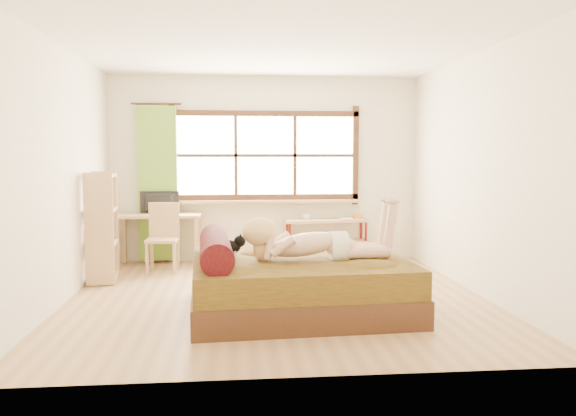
{
  "coord_description": "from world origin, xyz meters",
  "views": [
    {
      "loc": [
        -0.45,
        -6.02,
        1.54
      ],
      "look_at": [
        0.14,
        0.2,
        0.96
      ],
      "focal_mm": 35.0,
      "sensor_mm": 36.0,
      "label": 1
    }
  ],
  "objects": [
    {
      "name": "floor",
      "position": [
        0.0,
        0.0,
        0.0
      ],
      "size": [
        4.5,
        4.5,
        0.0
      ],
      "primitive_type": "plane",
      "color": "#9E754C",
      "rests_on": "ground"
    },
    {
      "name": "ceiling",
      "position": [
        0.0,
        0.0,
        2.7
      ],
      "size": [
        4.5,
        4.5,
        0.0
      ],
      "primitive_type": "plane",
      "rotation": [
        3.14,
        0.0,
        0.0
      ],
      "color": "white",
      "rests_on": "wall_back"
    },
    {
      "name": "wall_back",
      "position": [
        0.0,
        2.25,
        1.35
      ],
      "size": [
        4.5,
        0.0,
        4.5
      ],
      "primitive_type": "plane",
      "rotation": [
        1.57,
        0.0,
        0.0
      ],
      "color": "silver",
      "rests_on": "floor"
    },
    {
      "name": "wall_front",
      "position": [
        0.0,
        -2.25,
        1.35
      ],
      "size": [
        4.5,
        0.0,
        4.5
      ],
      "primitive_type": "plane",
      "rotation": [
        -1.57,
        0.0,
        0.0
      ],
      "color": "silver",
      "rests_on": "floor"
    },
    {
      "name": "wall_left",
      "position": [
        -2.25,
        0.0,
        1.35
      ],
      "size": [
        0.0,
        4.5,
        4.5
      ],
      "primitive_type": "plane",
      "rotation": [
        1.57,
        0.0,
        1.57
      ],
      "color": "silver",
      "rests_on": "floor"
    },
    {
      "name": "wall_right",
      "position": [
        2.25,
        0.0,
        1.35
      ],
      "size": [
        0.0,
        4.5,
        4.5
      ],
      "primitive_type": "plane",
      "rotation": [
        1.57,
        0.0,
        -1.57
      ],
      "color": "silver",
      "rests_on": "floor"
    },
    {
      "name": "window",
      "position": [
        0.0,
        2.22,
        1.51
      ],
      "size": [
        2.8,
        0.16,
        1.46
      ],
      "color": "#FFEDBF",
      "rests_on": "wall_back"
    },
    {
      "name": "curtain",
      "position": [
        -1.55,
        2.13,
        1.15
      ],
      "size": [
        0.55,
        0.1,
        2.2
      ],
      "primitive_type": "cube",
      "color": "#4B8624",
      "rests_on": "wall_back"
    },
    {
      "name": "bed",
      "position": [
        0.13,
        -0.56,
        0.29
      ],
      "size": [
        2.21,
        1.82,
        0.8
      ],
      "rotation": [
        0.0,
        0.0,
        0.06
      ],
      "color": "#361B10",
      "rests_on": "floor"
    },
    {
      "name": "woman",
      "position": [
        0.33,
        -0.61,
        0.85
      ],
      "size": [
        1.5,
        0.51,
        0.63
      ],
      "primitive_type": null,
      "rotation": [
        0.0,
        0.0,
        0.06
      ],
      "color": "#D4A589",
      "rests_on": "bed"
    },
    {
      "name": "kitten",
      "position": [
        -0.54,
        -0.46,
        0.66
      ],
      "size": [
        0.32,
        0.15,
        0.25
      ],
      "primitive_type": null,
      "rotation": [
        0.0,
        0.0,
        0.06
      ],
      "color": "black",
      "rests_on": "bed"
    },
    {
      "name": "desk",
      "position": [
        -1.52,
        1.95,
        0.63
      ],
      "size": [
        1.18,
        0.57,
        0.73
      ],
      "rotation": [
        0.0,
        0.0,
        -0.03
      ],
      "color": "tan",
      "rests_on": "floor"
    },
    {
      "name": "monitor",
      "position": [
        -1.52,
        2.0,
        0.89
      ],
      "size": [
        0.55,
        0.09,
        0.32
      ],
      "primitive_type": "imported",
      "rotation": [
        0.0,
        0.0,
        3.11
      ],
      "color": "black",
      "rests_on": "desk"
    },
    {
      "name": "chair",
      "position": [
        -1.42,
        1.58,
        0.51
      ],
      "size": [
        0.42,
        0.42,
        0.92
      ],
      "rotation": [
        0.0,
        0.0,
        -0.03
      ],
      "color": "tan",
      "rests_on": "floor"
    },
    {
      "name": "pipe_shelf",
      "position": [
        0.9,
        2.07,
        0.45
      ],
      "size": [
        1.25,
        0.38,
        0.7
      ],
      "rotation": [
        0.0,
        0.0,
        0.06
      ],
      "color": "tan",
      "rests_on": "floor"
    },
    {
      "name": "cup",
      "position": [
        0.58,
        2.07,
        0.66
      ],
      "size": [
        0.12,
        0.12,
        0.09
      ],
      "primitive_type": "imported",
      "rotation": [
        0.0,
        0.0,
        0.06
      ],
      "color": "gray",
      "rests_on": "pipe_shelf"
    },
    {
      "name": "book",
      "position": [
        1.08,
        2.07,
        0.63
      ],
      "size": [
        0.19,
        0.26,
        0.02
      ],
      "primitive_type": "imported",
      "rotation": [
        0.0,
        0.0,
        0.06
      ],
      "color": "gray",
      "rests_on": "pipe_shelf"
    },
    {
      "name": "bookshelf",
      "position": [
        -2.08,
        0.99,
        0.68
      ],
      "size": [
        0.39,
        0.61,
        1.34
      ],
      "rotation": [
        0.0,
        0.0,
        0.11
      ],
      "color": "tan",
      "rests_on": "floor"
    }
  ]
}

